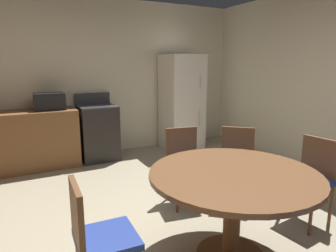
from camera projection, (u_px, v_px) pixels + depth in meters
name	position (u px, v px, depth m)	size (l,w,h in m)	color
ground_plane	(184.00, 227.00, 3.00)	(14.00, 14.00, 0.00)	gray
wall_back	(101.00, 78.00, 5.29)	(5.52, 0.12, 2.70)	beige
kitchen_counter	(11.00, 142.00, 4.46)	(1.91, 0.60, 0.90)	brown
oven_range	(98.00, 132.00, 5.04)	(0.60, 0.60, 1.10)	black
refrigerator	(182.00, 102.00, 5.62)	(0.68, 0.68, 1.76)	silver
microwave	(49.00, 101.00, 4.60)	(0.44, 0.32, 0.26)	black
dining_table	(233.00, 189.00, 2.41)	(1.36, 1.36, 0.76)	brown
chair_north	(185.00, 161.00, 3.46)	(0.46, 0.46, 0.87)	brown
chair_east	(312.00, 175.00, 3.02)	(0.44, 0.44, 0.87)	brown
chair_west	(96.00, 234.00, 1.97)	(0.41, 0.41, 0.87)	brown
chair_northeast	(237.00, 160.00, 3.48)	(0.56, 0.56, 0.87)	brown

